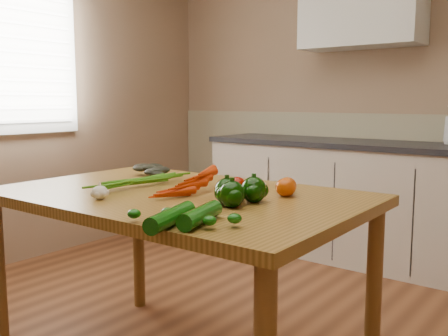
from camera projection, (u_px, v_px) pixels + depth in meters
room at (177, 89)px, 2.08m from camera, size 4.04×5.04×2.64m
counter_run at (389, 203)px, 3.64m from camera, size 2.84×0.64×1.14m
window_blinds at (16, 51)px, 3.56m from camera, size 0.08×0.98×1.18m
table at (178, 213)px, 2.10m from camera, size 1.55×1.01×0.82m
carrot_bunch at (174, 183)px, 2.10m from camera, size 0.29×0.22×0.08m
leafy_greens at (156, 165)px, 2.55m from camera, size 0.22×0.20×0.11m
garlic_bulb at (100, 193)px, 1.93m from camera, size 0.06×0.06×0.05m
pepper_a at (227, 191)px, 1.85m from camera, size 0.09×0.09×0.09m
pepper_b at (254, 190)px, 1.88m from camera, size 0.10×0.10×0.10m
pepper_c at (232, 194)px, 1.79m from camera, size 0.09×0.09×0.09m
tomato_a at (237, 185)px, 2.06m from camera, size 0.08×0.08×0.07m
tomato_b at (287, 186)px, 2.04m from camera, size 0.08×0.08×0.07m
tomato_c at (286, 187)px, 1.99m from camera, size 0.08×0.08×0.08m
zucchini_a at (200, 215)px, 1.55m from camera, size 0.11×0.23×0.06m
zucchini_b at (171, 217)px, 1.53m from camera, size 0.13×0.26×0.05m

